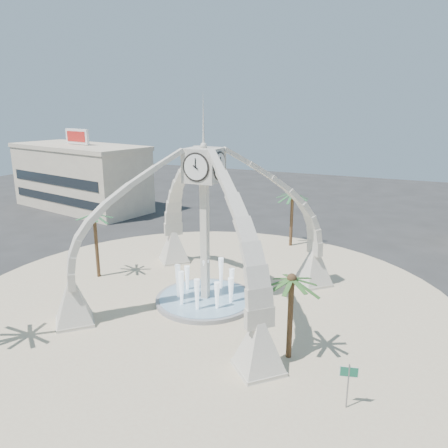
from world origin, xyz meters
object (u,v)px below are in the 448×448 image
at_px(fountain, 206,299).
at_px(palm_north, 293,194).
at_px(clock_tower, 205,224).
at_px(palm_west, 94,215).
at_px(street_sign, 349,377).
at_px(palm_east, 292,280).

height_order(fountain, palm_north, palm_north).
height_order(clock_tower, fountain, clock_tower).
bearing_deg(palm_west, street_sign, -20.96).
bearing_deg(street_sign, palm_north, 97.43).
bearing_deg(palm_north, palm_east, -74.49).
xyz_separation_m(palm_east, palm_west, (-19.68, 5.73, 0.63)).
bearing_deg(fountain, clock_tower, -90.00).
distance_m(palm_east, street_sign, 6.30).
bearing_deg(fountain, palm_west, 176.37).
xyz_separation_m(clock_tower, fountain, (0.00, 0.00, -6.20)).
bearing_deg(street_sign, palm_west, 144.56).
relative_size(clock_tower, street_sign, 6.89).
bearing_deg(palm_east, palm_west, 163.78).
xyz_separation_m(palm_east, palm_north, (-6.07, 21.88, 0.67)).
xyz_separation_m(palm_east, street_sign, (4.09, -3.38, -3.41)).
bearing_deg(street_sign, palm_east, 125.93).
distance_m(palm_west, palm_north, 21.12).
distance_m(palm_east, palm_west, 20.50).
bearing_deg(palm_north, clock_tower, -97.60).
xyz_separation_m(fountain, palm_west, (-11.36, 0.72, 5.61)).
relative_size(fountain, palm_north, 1.19).
height_order(clock_tower, palm_east, clock_tower).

